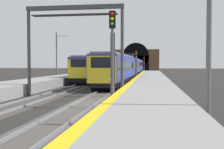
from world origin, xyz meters
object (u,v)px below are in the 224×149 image
catenary_mast_near (208,41)px  catenary_mast_far (57,56)px  railway_signal_far (144,63)px  overhead_signal_gantry (74,29)px  railway_signal_mid (136,63)px  railway_signal_near (112,51)px  train_main_approaching (129,67)px  train_adjacent_platform (106,67)px

catenary_mast_near → catenary_mast_far: 35.80m
railway_signal_far → overhead_signal_gantry: (-63.74, 4.12, 2.67)m
railway_signal_mid → overhead_signal_gantry: size_ratio=0.58×
railway_signal_near → railway_signal_mid: size_ratio=1.23×
overhead_signal_gantry → catenary_mast_far: (20.52, 8.87, -1.69)m
train_main_approaching → railway_signal_far: (32.52, -1.97, 0.82)m
train_main_approaching → catenary_mast_far: bearing=-44.3°
train_adjacent_platform → railway_signal_near: bearing=11.6°
railway_signal_far → overhead_signal_gantry: size_ratio=0.60×
overhead_signal_gantry → railway_signal_near: bearing=-145.6°
railway_signal_mid → catenary_mast_far: catenary_mast_far is taller
railway_signal_near → railway_signal_far: size_ratio=1.18×
railway_signal_near → railway_signal_far: railway_signal_near is taller
railway_signal_near → catenary_mast_far: (26.55, 12.99, 0.47)m
railway_signal_mid → railway_signal_far: size_ratio=0.96×
railway_signal_near → railway_signal_mid: bearing=-180.0°
railway_signal_mid → catenary_mast_near: catenary_mast_near is taller
overhead_signal_gantry → catenary_mast_far: catenary_mast_far is taller
train_adjacent_platform → overhead_signal_gantry: 29.76m
railway_signal_far → catenary_mast_far: catenary_mast_far is taller
train_adjacent_platform → railway_signal_mid: bearing=34.8°
train_main_approaching → railway_signal_mid: 11.51m
railway_signal_near → overhead_signal_gantry: bearing=-145.6°
railway_signal_near → railway_signal_mid: railway_signal_near is taller
train_adjacent_platform → railway_signal_mid: (-9.58, -6.28, 0.63)m
train_adjacent_platform → catenary_mast_far: size_ratio=4.87×
train_main_approaching → catenary_mast_far: 15.47m
railway_signal_far → catenary_mast_near: bearing=3.7°
railway_signal_mid → railway_signal_far: (43.84, -0.00, 0.21)m
overhead_signal_gantry → catenary_mast_near: overhead_signal_gantry is taller
railway_signal_far → catenary_mast_far: 45.14m
overhead_signal_gantry → railway_signal_mid: bearing=-11.7°
train_main_approaching → railway_signal_near: size_ratio=9.61×
train_main_approaching → railway_signal_far: 32.59m
train_adjacent_platform → catenary_mast_far: bearing=-35.2°
railway_signal_near → railway_signal_mid: (25.92, 0.00, -0.72)m
railway_signal_far → overhead_signal_gantry: bearing=-3.7°
catenary_mast_near → catenary_mast_far: bearing=29.7°
train_adjacent_platform → overhead_signal_gantry: (-29.48, -2.16, 3.51)m
train_main_approaching → catenary_mast_far: catenary_mast_far is taller
overhead_signal_gantry → catenary_mast_near: (-10.58, -8.87, -1.99)m
railway_signal_near → railway_signal_far: (69.76, 0.00, -0.51)m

